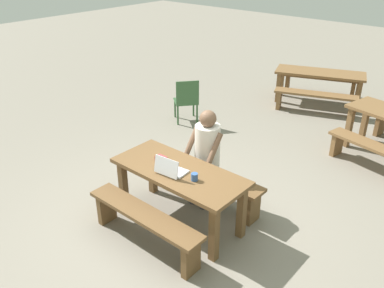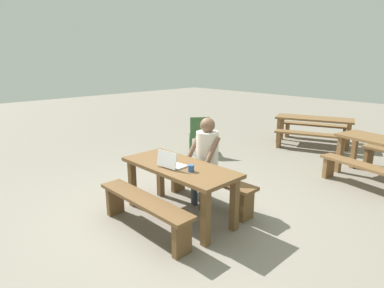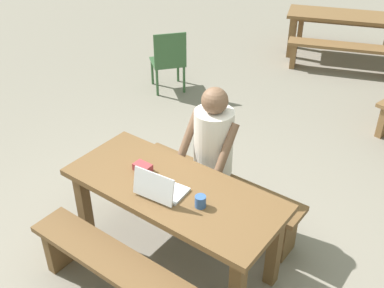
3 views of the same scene
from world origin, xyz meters
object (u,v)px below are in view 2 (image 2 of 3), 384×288
person_seated (206,154)px  picnic_table_distant (314,122)px  small_pouch (165,158)px  laptop (171,163)px  plastic_chair (199,134)px  picnic_table_front (179,174)px  coffee_mug (191,168)px

person_seated → picnic_table_distant: person_seated is taller
small_pouch → picnic_table_distant: (-0.23, 5.10, -0.20)m
person_seated → picnic_table_distant: (-0.51, 4.55, -0.20)m
laptop → picnic_table_distant: bearing=-89.4°
plastic_chair → picnic_table_front: bearing=78.7°
small_pouch → person_seated: 0.62m
small_pouch → plastic_chair: bearing=125.3°
picnic_table_front → laptop: 0.22m
person_seated → plastic_chair: (-2.00, 1.88, -0.33)m
person_seated → plastic_chair: bearing=136.8°
person_seated → picnic_table_distant: 4.58m
laptop → small_pouch: bearing=-31.5°
person_seated → plastic_chair: size_ratio=1.52×
picnic_table_distant → laptop: bearing=-104.6°
small_pouch → coffee_mug: 0.62m
picnic_table_front → laptop: size_ratio=4.77×
coffee_mug → plastic_chair: size_ratio=0.10×
plastic_chair → coffee_mug: bearing=81.9°
plastic_chair → picnic_table_distant: (1.48, 2.67, 0.13)m
picnic_table_distant → coffee_mug: bearing=-101.1°
small_pouch → plastic_chair: size_ratio=0.16×
picnic_table_front → coffee_mug: (0.30, -0.06, 0.17)m
coffee_mug → person_seated: size_ratio=0.07×
picnic_table_distant → person_seated: bearing=-104.0°
picnic_table_front → small_pouch: small_pouch is taller
laptop → person_seated: size_ratio=0.27×
small_pouch → plastic_chair: 2.99m
laptop → person_seated: 0.70m
small_pouch → person_seated: bearing=63.1°
picnic_table_front → coffee_mug: size_ratio=19.03×
picnic_table_front → picnic_table_distant: (-0.56, 5.12, -0.05)m
plastic_chair → picnic_table_distant: plastic_chair is taller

